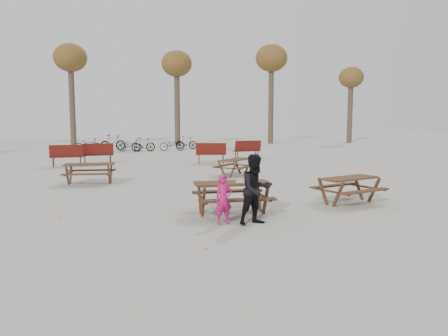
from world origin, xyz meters
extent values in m
plane|color=gray|center=(0.00, 0.00, 0.00)|extent=(80.00, 80.00, 0.00)
cube|color=#372014|center=(0.00, 0.00, 0.75)|extent=(1.80, 0.70, 0.05)
cube|color=#372014|center=(0.00, -0.60, 0.45)|extent=(1.80, 0.25, 0.05)
cube|color=#372014|center=(0.00, 0.60, 0.45)|extent=(1.80, 0.25, 0.05)
cylinder|color=#372014|center=(-0.75, -0.30, 0.36)|extent=(0.08, 0.08, 0.73)
cylinder|color=#372014|center=(-0.75, 0.30, 0.36)|extent=(0.08, 0.08, 0.73)
cylinder|color=#372014|center=(0.75, -0.30, 0.36)|extent=(0.08, 0.08, 0.73)
cylinder|color=#372014|center=(0.75, 0.30, 0.36)|extent=(0.08, 0.08, 0.73)
cube|color=white|center=(0.17, -0.08, 0.79)|extent=(0.18, 0.11, 0.03)
ellipsoid|color=tan|center=(0.17, -0.08, 0.83)|extent=(0.14, 0.06, 0.05)
cylinder|color=silver|center=(-0.29, -0.07, 0.85)|extent=(0.06, 0.06, 0.15)
cylinder|color=orange|center=(-0.29, -0.07, 0.83)|extent=(0.07, 0.07, 0.05)
cylinder|color=white|center=(-0.29, -0.07, 0.94)|extent=(0.03, 0.03, 0.02)
imported|color=#B51661|center=(-0.40, -0.95, 0.55)|extent=(0.45, 0.34, 1.10)
imported|color=black|center=(0.28, -1.10, 0.77)|extent=(0.90, 0.79, 1.54)
imported|color=black|center=(-5.33, 19.67, 0.46)|extent=(1.83, 0.85, 0.92)
imported|color=black|center=(-3.78, 20.29, 0.54)|extent=(1.84, 1.17, 1.07)
imported|color=black|center=(-2.63, 19.34, 0.41)|extent=(1.64, 0.82, 0.82)
imported|color=black|center=(-1.78, 19.14, 0.46)|extent=(1.56, 0.51, 0.92)
imported|color=black|center=(0.14, 19.32, 0.44)|extent=(1.70, 0.67, 0.88)
imported|color=black|center=(1.26, 20.67, 0.45)|extent=(1.54, 0.73, 0.89)
cylinder|color=#382B21|center=(-7.00, 25.50, 3.15)|extent=(0.44, 0.44, 6.30)
ellipsoid|color=brown|center=(-7.00, 25.50, 6.75)|extent=(2.52, 2.52, 2.14)
cylinder|color=#382B21|center=(1.00, 24.50, 2.97)|extent=(0.44, 0.44, 5.95)
ellipsoid|color=brown|center=(1.00, 24.50, 6.38)|extent=(2.38, 2.38, 2.02)
cylinder|color=#382B21|center=(9.00, 25.50, 3.32)|extent=(0.44, 0.44, 6.65)
ellipsoid|color=brown|center=(9.00, 25.50, 7.12)|extent=(2.66, 2.66, 2.26)
cylinder|color=#382B21|center=(16.00, 25.00, 2.62)|extent=(0.44, 0.44, 5.25)
ellipsoid|color=brown|center=(16.00, 25.00, 5.62)|extent=(2.10, 2.10, 1.79)
camera|label=1|loc=(-2.25, -10.13, 2.37)|focal=35.00mm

